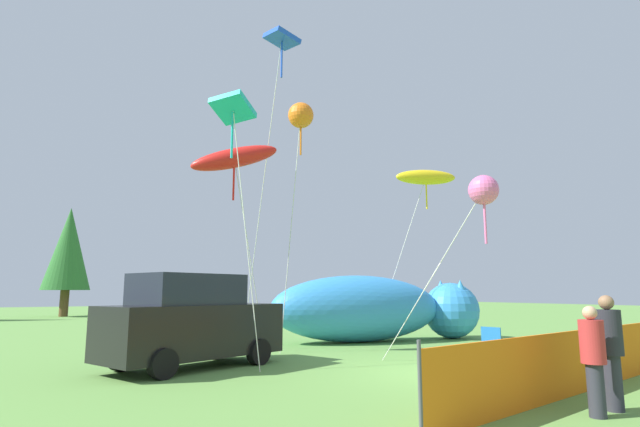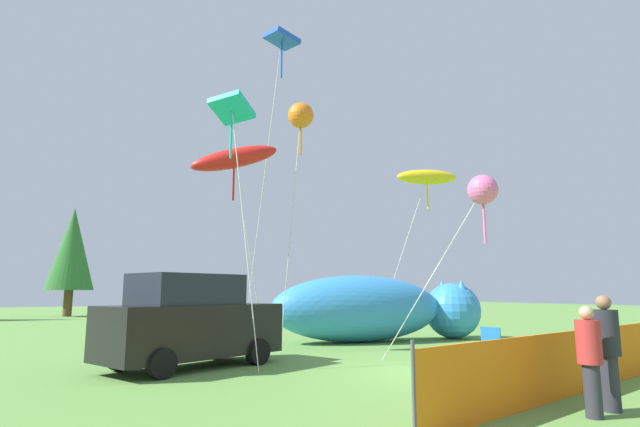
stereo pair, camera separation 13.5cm
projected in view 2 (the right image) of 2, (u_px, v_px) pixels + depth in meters
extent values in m
plane|color=#609342|center=(455.00, 374.00, 10.92)|extent=(120.00, 120.00, 0.00)
cube|color=black|center=(193.00, 330.00, 11.93)|extent=(4.67, 3.13, 1.21)
cube|color=#1E232D|center=(187.00, 289.00, 11.92)|extent=(2.79, 2.31, 0.72)
cylinder|color=black|center=(215.00, 347.00, 13.40)|extent=(0.67, 0.45, 0.63)
cylinder|color=black|center=(258.00, 352.00, 12.33)|extent=(0.67, 0.45, 0.63)
cylinder|color=black|center=(120.00, 357.00, 11.36)|extent=(0.67, 0.45, 0.63)
cylinder|color=black|center=(161.00, 364.00, 10.30)|extent=(0.67, 0.45, 0.63)
cube|color=#1959A5|center=(497.00, 347.00, 12.58)|extent=(0.66, 0.66, 0.03)
cube|color=#1959A5|center=(491.00, 337.00, 12.45)|extent=(0.14, 0.52, 0.50)
cylinder|color=#A5A5AD|center=(493.00, 354.00, 12.88)|extent=(0.02, 0.02, 0.41)
cylinder|color=#A5A5AD|center=(511.00, 355.00, 12.53)|extent=(0.02, 0.02, 0.41)
cylinder|color=#A5A5AD|center=(484.00, 355.00, 12.57)|extent=(0.02, 0.02, 0.41)
cylinder|color=#A5A5AD|center=(501.00, 357.00, 12.22)|extent=(0.02, 0.02, 0.41)
ellipsoid|color=#338CD8|center=(359.00, 309.00, 17.97)|extent=(6.84, 3.38, 2.37)
ellipsoid|color=white|center=(359.00, 324.00, 17.88)|extent=(4.42, 2.42, 1.07)
sphere|color=#338CD8|center=(453.00, 310.00, 19.29)|extent=(2.13, 2.13, 2.13)
cone|color=#338CD8|center=(442.00, 288.00, 19.88)|extent=(0.60, 0.60, 0.64)
cone|color=#338CD8|center=(462.00, 288.00, 18.96)|extent=(0.60, 0.60, 0.64)
cube|color=orange|center=(569.00, 363.00, 8.71)|extent=(8.30, 1.69, 1.09)
cylinder|color=#4C4C51|center=(414.00, 391.00, 6.02)|extent=(0.05, 0.05, 1.20)
cylinder|color=#2D2D38|center=(610.00, 384.00, 7.54)|extent=(0.26, 0.26, 0.82)
cylinder|color=#26262D|center=(606.00, 332.00, 7.66)|extent=(0.38, 0.38, 0.69)
sphere|color=#8C6647|center=(603.00, 302.00, 7.73)|extent=(0.22, 0.22, 0.22)
cylinder|color=#2D2D38|center=(593.00, 391.00, 7.16)|extent=(0.23, 0.23, 0.75)
cylinder|color=#B72D2D|center=(589.00, 342.00, 7.26)|extent=(0.34, 0.34, 0.63)
sphere|color=tan|center=(586.00, 313.00, 7.33)|extent=(0.20, 0.20, 0.20)
cylinder|color=silver|center=(262.00, 193.00, 15.73)|extent=(0.44, 1.81, 9.72)
cube|color=blue|center=(282.00, 39.00, 15.81)|extent=(1.04, 1.06, 0.44)
cylinder|color=blue|center=(282.00, 60.00, 15.70)|extent=(0.06, 0.06, 1.20)
cylinder|color=silver|center=(430.00, 279.00, 12.55)|extent=(1.12, 2.74, 4.22)
sphere|color=pink|center=(483.00, 190.00, 11.97)|extent=(0.72, 0.72, 0.72)
cylinder|color=pink|center=(484.00, 219.00, 11.86)|extent=(0.06, 0.06, 1.20)
cylinder|color=silver|center=(402.00, 255.00, 19.03)|extent=(2.59, 0.29, 6.35)
ellipsoid|color=yellow|center=(427.00, 177.00, 20.02)|extent=(2.67, 1.37, 0.82)
cylinder|color=yellow|center=(428.00, 194.00, 19.91)|extent=(0.06, 0.06, 1.20)
cylinder|color=silver|center=(291.00, 229.00, 15.22)|extent=(0.58, 0.20, 7.33)
sphere|color=orange|center=(301.00, 115.00, 15.85)|extent=(0.82, 0.82, 0.82)
cylinder|color=orange|center=(301.00, 137.00, 15.74)|extent=(0.06, 0.06, 1.20)
cylinder|color=silver|center=(250.00, 255.00, 15.15)|extent=(1.32, 0.45, 5.79)
ellipsoid|color=red|center=(234.00, 158.00, 15.11)|extent=(2.76, 1.47, 1.28)
cylinder|color=red|center=(234.00, 181.00, 15.00)|extent=(0.06, 0.06, 1.20)
cylinder|color=silver|center=(244.00, 232.00, 11.91)|extent=(0.57, 0.82, 6.38)
cube|color=#19B2B2|center=(232.00, 108.00, 12.62)|extent=(1.28, 1.24, 0.60)
cylinder|color=#19B2B2|center=(231.00, 135.00, 12.51)|extent=(0.06, 0.06, 1.20)
cylinder|color=brown|center=(68.00, 303.00, 36.30)|extent=(0.61, 0.61, 1.90)
cone|color=#2D6B2D|center=(72.00, 249.00, 36.92)|extent=(3.34, 3.34, 6.08)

